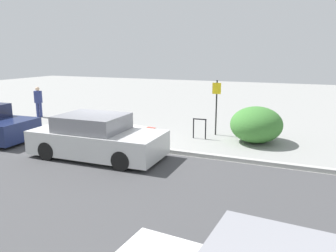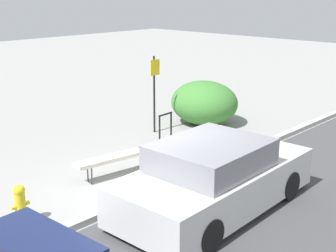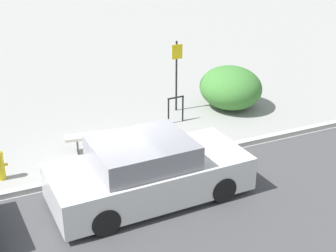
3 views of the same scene
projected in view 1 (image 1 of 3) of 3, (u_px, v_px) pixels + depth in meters
ground_plane at (110, 145)px, 12.29m from camera, size 60.00×60.00×0.00m
curb at (110, 144)px, 12.28m from camera, size 60.00×0.20×0.13m
bench at (133, 127)px, 13.31m from camera, size 2.11×0.64×0.51m
bike_rack at (200, 126)px, 13.14m from camera, size 0.55×0.08×0.83m
sign_post at (216, 102)px, 13.56m from camera, size 0.36×0.08×2.30m
fire_hydrant at (71, 125)px, 13.94m from camera, size 0.36×0.22×0.77m
shrub_hedge at (256, 125)px, 12.60m from camera, size 1.98×2.20×1.38m
pedestrian at (38, 101)px, 17.59m from camera, size 0.42×0.33×1.63m
parked_car_near at (97, 138)px, 10.79m from camera, size 4.44×2.03×1.42m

